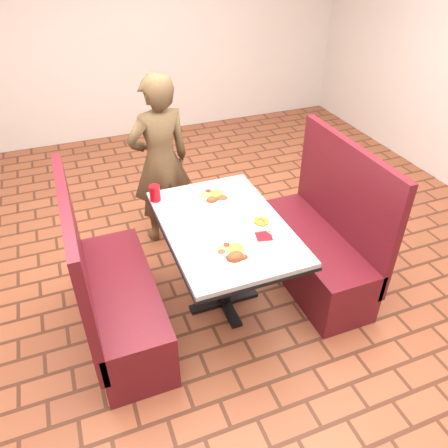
{
  "coord_description": "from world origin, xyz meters",
  "views": [
    {
      "loc": [
        -0.88,
        -2.27,
        2.46
      ],
      "look_at": [
        0.0,
        0.0,
        0.75
      ],
      "focal_mm": 35.0,
      "sensor_mm": 36.0,
      "label": 1
    }
  ],
  "objects_px": {
    "near_dinner_plate": "(233,251)",
    "red_tumbler": "(155,193)",
    "booth_bench_right": "(318,246)",
    "plantain_plate": "(261,223)",
    "booth_bench_left": "(115,299)",
    "dining_table": "(224,235)",
    "diner_person": "(160,162)",
    "far_dinner_plate": "(213,195)"
  },
  "relations": [
    {
      "from": "diner_person",
      "to": "plantain_plate",
      "type": "distance_m",
      "value": 1.21
    },
    {
      "from": "diner_person",
      "to": "far_dinner_plate",
      "type": "distance_m",
      "value": 0.74
    },
    {
      "from": "far_dinner_plate",
      "to": "red_tumbler",
      "type": "bearing_deg",
      "value": 162.05
    },
    {
      "from": "booth_bench_left",
      "to": "booth_bench_right",
      "type": "height_order",
      "value": "same"
    },
    {
      "from": "near_dinner_plate",
      "to": "red_tumbler",
      "type": "height_order",
      "value": "red_tumbler"
    },
    {
      "from": "dining_table",
      "to": "diner_person",
      "type": "height_order",
      "value": "diner_person"
    },
    {
      "from": "booth_bench_right",
      "to": "far_dinner_plate",
      "type": "xyz_separation_m",
      "value": [
        -0.75,
        0.34,
        0.45
      ]
    },
    {
      "from": "booth_bench_right",
      "to": "plantain_plate",
      "type": "bearing_deg",
      "value": -170.76
    },
    {
      "from": "dining_table",
      "to": "plantain_plate",
      "type": "distance_m",
      "value": 0.28
    },
    {
      "from": "dining_table",
      "to": "far_dinner_plate",
      "type": "xyz_separation_m",
      "value": [
        0.05,
        0.34,
        0.12
      ]
    },
    {
      "from": "diner_person",
      "to": "red_tumbler",
      "type": "xyz_separation_m",
      "value": [
        -0.19,
        -0.58,
        0.06
      ]
    },
    {
      "from": "dining_table",
      "to": "booth_bench_right",
      "type": "distance_m",
      "value": 0.86
    },
    {
      "from": "booth_bench_right",
      "to": "near_dinner_plate",
      "type": "bearing_deg",
      "value": -159.08
    },
    {
      "from": "near_dinner_plate",
      "to": "booth_bench_left",
      "type": "bearing_deg",
      "value": 155.46
    },
    {
      "from": "booth_bench_left",
      "to": "red_tumbler",
      "type": "height_order",
      "value": "booth_bench_left"
    },
    {
      "from": "dining_table",
      "to": "near_dinner_plate",
      "type": "relative_size",
      "value": 4.58
    },
    {
      "from": "booth_bench_left",
      "to": "red_tumbler",
      "type": "xyz_separation_m",
      "value": [
        0.44,
        0.47,
        0.48
      ]
    },
    {
      "from": "dining_table",
      "to": "near_dinner_plate",
      "type": "xyz_separation_m",
      "value": [
        -0.07,
        -0.33,
        0.12
      ]
    },
    {
      "from": "near_dinner_plate",
      "to": "far_dinner_plate",
      "type": "relative_size",
      "value": 1.0
    },
    {
      "from": "plantain_plate",
      "to": "near_dinner_plate",
      "type": "bearing_deg",
      "value": -141.95
    },
    {
      "from": "diner_person",
      "to": "far_dinner_plate",
      "type": "xyz_separation_m",
      "value": [
        0.22,
        -0.71,
        0.02
      ]
    },
    {
      "from": "diner_person",
      "to": "dining_table",
      "type": "bearing_deg",
      "value": 89.37
    },
    {
      "from": "dining_table",
      "to": "red_tumbler",
      "type": "distance_m",
      "value": 0.61
    },
    {
      "from": "booth_bench_left",
      "to": "red_tumbler",
      "type": "relative_size",
      "value": 10.03
    },
    {
      "from": "booth_bench_right",
      "to": "plantain_plate",
      "type": "relative_size",
      "value": 6.55
    },
    {
      "from": "booth_bench_right",
      "to": "red_tumbler",
      "type": "xyz_separation_m",
      "value": [
        -1.16,
        0.47,
        0.48
      ]
    },
    {
      "from": "booth_bench_left",
      "to": "red_tumbler",
      "type": "bearing_deg",
      "value": 47.05
    },
    {
      "from": "booth_bench_right",
      "to": "near_dinner_plate",
      "type": "height_order",
      "value": "booth_bench_right"
    },
    {
      "from": "red_tumbler",
      "to": "booth_bench_left",
      "type": "bearing_deg",
      "value": -132.95
    },
    {
      "from": "booth_bench_right",
      "to": "plantain_plate",
      "type": "distance_m",
      "value": 0.71
    },
    {
      "from": "booth_bench_right",
      "to": "red_tumbler",
      "type": "height_order",
      "value": "booth_bench_right"
    },
    {
      "from": "red_tumbler",
      "to": "diner_person",
      "type": "bearing_deg",
      "value": 72.13
    },
    {
      "from": "dining_table",
      "to": "plantain_plate",
      "type": "bearing_deg",
      "value": -21.05
    },
    {
      "from": "dining_table",
      "to": "booth_bench_left",
      "type": "height_order",
      "value": "booth_bench_left"
    },
    {
      "from": "near_dinner_plate",
      "to": "red_tumbler",
      "type": "bearing_deg",
      "value": 109.81
    },
    {
      "from": "dining_table",
      "to": "booth_bench_left",
      "type": "relative_size",
      "value": 1.01
    },
    {
      "from": "red_tumbler",
      "to": "dining_table",
      "type": "bearing_deg",
      "value": -52.6
    },
    {
      "from": "booth_bench_right",
      "to": "diner_person",
      "type": "bearing_deg",
      "value": 132.87
    },
    {
      "from": "red_tumbler",
      "to": "booth_bench_right",
      "type": "bearing_deg",
      "value": -22.12
    },
    {
      "from": "booth_bench_right",
      "to": "far_dinner_plate",
      "type": "distance_m",
      "value": 0.94
    },
    {
      "from": "booth_bench_left",
      "to": "diner_person",
      "type": "relative_size",
      "value": 0.8
    },
    {
      "from": "far_dinner_plate",
      "to": "dining_table",
      "type": "bearing_deg",
      "value": -98.1
    }
  ]
}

